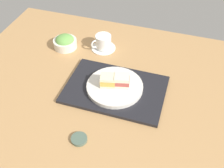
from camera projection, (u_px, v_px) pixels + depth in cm
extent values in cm
cube|color=tan|center=(114.00, 90.00, 117.06)|extent=(140.00, 100.00, 3.00)
cube|color=black|center=(115.00, 89.00, 114.33)|extent=(41.39, 28.01, 1.41)
cylinder|color=silver|center=(115.00, 87.00, 113.25)|extent=(23.58, 23.58, 1.75)
cube|color=beige|center=(108.00, 84.00, 112.35)|extent=(7.01, 6.21, 1.22)
cube|color=gold|center=(108.00, 81.00, 111.06)|extent=(7.06, 6.26, 2.45)
cube|color=beige|center=(108.00, 77.00, 109.78)|extent=(7.01, 6.21, 1.22)
cube|color=#EFE5C1|center=(122.00, 84.00, 111.97)|extent=(7.01, 6.21, 1.56)
cube|color=#B74C42|center=(122.00, 81.00, 110.70)|extent=(7.29, 6.27, 2.06)
cube|color=#EFE5C1|center=(122.00, 78.00, 109.44)|extent=(7.01, 6.21, 1.56)
cylinder|color=silver|center=(65.00, 44.00, 135.34)|extent=(11.60, 11.60, 4.15)
ellipsoid|color=#6BA84C|center=(65.00, 40.00, 133.89)|extent=(9.12, 9.12, 5.02)
cylinder|color=white|center=(103.00, 48.00, 135.74)|extent=(12.03, 12.03, 0.80)
cylinder|color=white|center=(103.00, 41.00, 133.16)|extent=(7.77, 7.77, 6.58)
cylinder|color=#382111|center=(103.00, 37.00, 131.14)|extent=(7.15, 7.15, 0.40)
torus|color=white|center=(95.00, 44.00, 131.64)|extent=(3.69, 3.78, 4.48)
cylinder|color=#4C6051|center=(79.00, 139.00, 96.70)|extent=(5.86, 5.86, 1.19)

